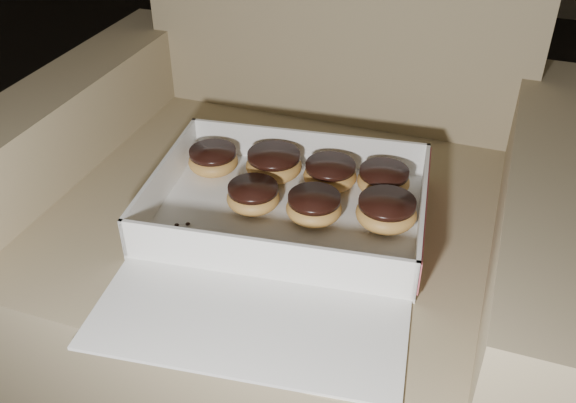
# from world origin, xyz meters

# --- Properties ---
(floor) EXTENTS (4.50, 4.50, 0.00)m
(floor) POSITION_xyz_m (0.00, 0.00, 0.00)
(floor) COLOR black
(floor) RESTS_ON ground
(armchair) EXTENTS (0.92, 0.78, 0.96)m
(armchair) POSITION_xyz_m (0.15, -0.10, 0.30)
(armchair) COLOR #92805D
(armchair) RESTS_ON floor
(bakery_box) EXTENTS (0.46, 0.53, 0.07)m
(bakery_box) POSITION_xyz_m (0.19, -0.25, 0.44)
(bakery_box) COLOR white
(bakery_box) RESTS_ON armchair
(donut_a) EXTENTS (0.08, 0.08, 0.04)m
(donut_a) POSITION_xyz_m (0.02, -0.13, 0.46)
(donut_a) COLOR gold
(donut_a) RESTS_ON bakery_box
(donut_b) EXTENTS (0.09, 0.09, 0.04)m
(donut_b) POSITION_xyz_m (0.22, -0.21, 0.46)
(donut_b) COLOR gold
(donut_b) RESTS_ON bakery_box
(donut_c) EXTENTS (0.09, 0.09, 0.05)m
(donut_c) POSITION_xyz_m (0.33, -0.19, 0.46)
(donut_c) COLOR gold
(donut_c) RESTS_ON bakery_box
(donut_d) EXTENTS (0.08, 0.08, 0.04)m
(donut_d) POSITION_xyz_m (0.31, -0.10, 0.46)
(donut_d) COLOR gold
(donut_d) RESTS_ON bakery_box
(donut_e) EXTENTS (0.09, 0.09, 0.04)m
(donut_e) POSITION_xyz_m (0.22, -0.11, 0.46)
(donut_e) COLOR gold
(donut_e) RESTS_ON bakery_box
(donut_f) EXTENTS (0.09, 0.09, 0.05)m
(donut_f) POSITION_xyz_m (0.12, -0.12, 0.46)
(donut_f) COLOR gold
(donut_f) RESTS_ON bakery_box
(donut_g) EXTENTS (0.08, 0.08, 0.04)m
(donut_g) POSITION_xyz_m (0.13, -0.21, 0.46)
(donut_g) COLOR gold
(donut_g) RESTS_ON bakery_box
(crumb_a) EXTENTS (0.01, 0.01, 0.00)m
(crumb_a) POSITION_xyz_m (0.05, -0.29, 0.44)
(crumb_a) COLOR black
(crumb_a) RESTS_ON bakery_box
(crumb_b) EXTENTS (0.01, 0.01, 0.00)m
(crumb_b) POSITION_xyz_m (0.03, -0.29, 0.44)
(crumb_b) COLOR black
(crumb_b) RESTS_ON bakery_box
(crumb_c) EXTENTS (0.01, 0.01, 0.00)m
(crumb_c) POSITION_xyz_m (0.11, -0.33, 0.44)
(crumb_c) COLOR black
(crumb_c) RESTS_ON bakery_box
(crumb_d) EXTENTS (0.01, 0.01, 0.00)m
(crumb_d) POSITION_xyz_m (0.03, -0.30, 0.44)
(crumb_d) COLOR black
(crumb_d) RESTS_ON bakery_box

